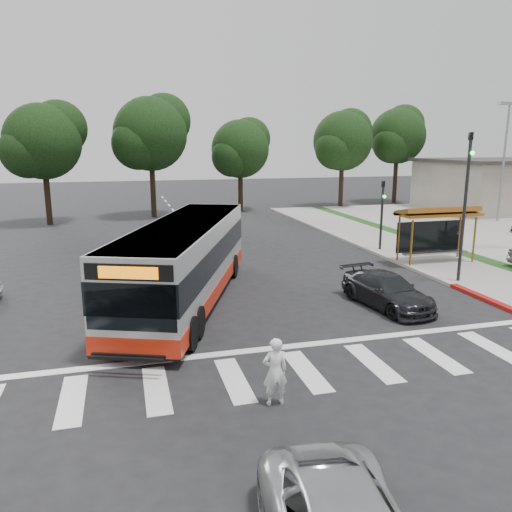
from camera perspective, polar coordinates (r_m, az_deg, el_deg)
name	(u,v)px	position (r m, az deg, el deg)	size (l,w,h in m)	color
ground	(258,312)	(18.34, 0.20, -6.46)	(140.00, 140.00, 0.00)	black
sidewalk_east	(406,250)	(29.81, 16.78, 0.61)	(4.00, 40.00, 0.12)	gray
curb_east	(375,252)	(28.81, 13.39, 0.43)	(0.30, 40.00, 0.15)	#9E9991
curb_east_red	(504,307)	(20.88, 26.49, -5.22)	(0.32, 6.00, 0.15)	maroon
commercial_building	(508,186)	(52.04, 26.83, 7.12)	(14.00, 10.00, 4.40)	#ADA291
building_roof_cap	(511,160)	(51.92, 27.09, 9.69)	(14.60, 10.60, 0.30)	#383330
crosswalk_ladder	(306,371)	(13.93, 5.76, -12.92)	(18.00, 2.60, 0.01)	silver
bus_shelter	(437,218)	(26.94, 19.94, 4.10)	(4.20, 1.60, 2.86)	#8E5217
traffic_signal_ne_tall	(466,195)	(23.17, 22.86, 6.40)	(0.18, 0.37, 6.50)	black
traffic_signal_ne_short	(382,208)	(29.13, 14.22, 5.32)	(0.18, 0.37, 4.00)	black
lot_light_mid	(505,146)	(43.43, 26.60, 11.23)	(1.90, 0.35, 9.01)	gray
tree_ne_a	(343,140)	(49.31, 9.93, 12.93)	(6.16, 5.74, 9.30)	black
tree_ne_b	(398,135)	(54.34, 15.93, 13.15)	(6.16, 5.74, 10.02)	black
tree_north_a	(151,133)	(42.88, -11.87, 13.62)	(6.60, 6.15, 10.17)	black
tree_north_b	(241,148)	(46.02, -1.75, 12.23)	(5.72, 5.33, 8.43)	black
tree_north_c	(44,140)	(41.13, -23.10, 12.07)	(6.16, 5.74, 9.30)	black
transit_bus	(186,263)	(19.32, -8.01, -0.78)	(2.61, 12.06, 3.12)	#AAADAF
pedestrian	(275,371)	(11.95, 2.19, -13.05)	(0.60, 0.40, 1.65)	white
dark_sedan	(387,290)	(19.45, 14.73, -3.83)	(1.75, 4.31, 1.25)	black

